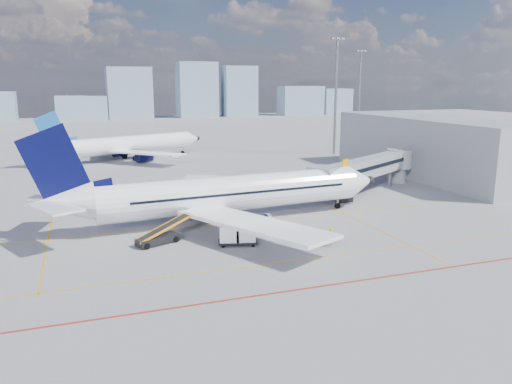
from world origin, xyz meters
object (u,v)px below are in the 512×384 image
baggage_tug (291,231)px  cargo_dolly (237,234)px  second_aircraft (126,145)px  ramp_worker (331,237)px  belt_loader (159,237)px  main_aircraft (220,195)px

baggage_tug → cargo_dolly: bearing=-172.2°
baggage_tug → cargo_dolly: cargo_dolly is taller
second_aircraft → ramp_worker: 66.15m
baggage_tug → ramp_worker: ramp_worker is taller
second_aircraft → cargo_dolly: size_ratio=8.56×
baggage_tug → belt_loader: belt_loader is taller
main_aircraft → ramp_worker: bearing=-61.1°
baggage_tug → cargo_dolly: size_ratio=0.53×
belt_loader → cargo_dolly: bearing=-44.8°
cargo_dolly → belt_loader: size_ratio=0.66×
baggage_tug → ramp_worker: size_ratio=1.13×
main_aircraft → belt_loader: size_ratio=6.77×
second_aircraft → baggage_tug: 61.87m
main_aircraft → baggage_tug: size_ratio=19.42×
belt_loader → ramp_worker: 17.13m
second_aircraft → ramp_worker: second_aircraft is taller
belt_loader → baggage_tug: bearing=-33.7°
baggage_tug → ramp_worker: 4.66m
baggage_tug → cargo_dolly: (-5.98, -0.37, 0.44)m
belt_loader → main_aircraft: bearing=13.4°
main_aircraft → belt_loader: (-7.94, -5.76, -2.56)m
main_aircraft → second_aircraft: 52.75m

